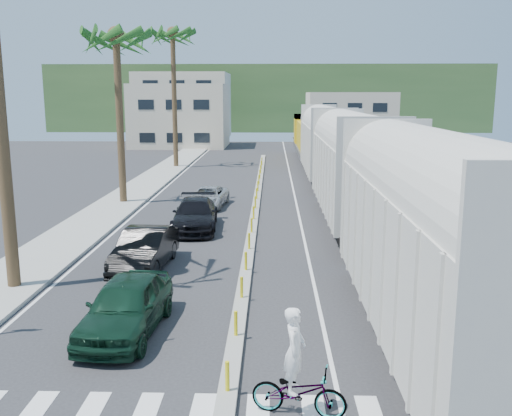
# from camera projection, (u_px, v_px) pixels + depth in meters

# --- Properties ---
(ground) EXTENTS (140.00, 140.00, 0.00)m
(ground) POSITION_uv_depth(u_px,v_px,m) (231.00, 375.00, 13.81)
(ground) COLOR #28282B
(ground) RESTS_ON ground
(sidewalk) EXTENTS (3.00, 90.00, 0.15)m
(sidewalk) POSITION_uv_depth(u_px,v_px,m) (132.00, 194.00, 38.54)
(sidewalk) COLOR gray
(sidewalk) RESTS_ON ground
(rails) EXTENTS (1.56, 100.00, 0.06)m
(rails) POSITION_uv_depth(u_px,v_px,m) (328.00, 188.00, 41.11)
(rails) COLOR black
(rails) RESTS_ON ground
(median) EXTENTS (0.45, 60.00, 0.85)m
(median) POSITION_uv_depth(u_px,v_px,m) (255.00, 209.00, 33.36)
(median) COLOR gray
(median) RESTS_ON ground
(lane_markings) EXTENTS (9.42, 90.00, 0.01)m
(lane_markings) POSITION_uv_depth(u_px,v_px,m) (226.00, 196.00, 38.37)
(lane_markings) COLOR silver
(lane_markings) RESTS_ON ground
(freight_train) EXTENTS (3.00, 60.94, 5.85)m
(freight_train) POSITION_uv_depth(u_px,v_px,m) (339.00, 158.00, 34.49)
(freight_train) COLOR beige
(freight_train) RESTS_ON ground
(palm_trees) EXTENTS (3.50, 37.20, 13.75)m
(palm_trees) POSITION_uv_depth(u_px,v_px,m) (122.00, 25.00, 34.18)
(palm_trees) COLOR brown
(palm_trees) RESTS_ON ground
(buildings) EXTENTS (38.00, 27.00, 10.00)m
(buildings) POSITION_uv_depth(u_px,v_px,m) (222.00, 111.00, 83.38)
(buildings) COLOR beige
(buildings) RESTS_ON ground
(hillside) EXTENTS (80.00, 20.00, 12.00)m
(hillside) POSITION_uv_depth(u_px,v_px,m) (267.00, 98.00, 110.67)
(hillside) COLOR #385628
(hillside) RESTS_ON ground
(car_lead) EXTENTS (2.47, 4.95, 1.61)m
(car_lead) POSITION_uv_depth(u_px,v_px,m) (126.00, 306.00, 16.13)
(car_lead) COLOR black
(car_lead) RESTS_ON ground
(car_second) EXTENTS (2.21, 4.96, 1.57)m
(car_second) POSITION_uv_depth(u_px,v_px,m) (145.00, 249.00, 22.11)
(car_second) COLOR black
(car_second) RESTS_ON ground
(car_third) EXTENTS (2.81, 5.55, 1.53)m
(car_third) POSITION_uv_depth(u_px,v_px,m) (195.00, 215.00, 28.58)
(car_third) COLOR black
(car_third) RESTS_ON ground
(car_rear) EXTENTS (2.85, 4.74, 1.21)m
(car_rear) POSITION_uv_depth(u_px,v_px,m) (208.00, 197.00, 34.44)
(car_rear) COLOR #B2B5B8
(car_rear) RESTS_ON ground
(cyclist) EXTENTS (1.56, 2.32, 2.40)m
(cyclist) POSITION_uv_depth(u_px,v_px,m) (298.00, 382.00, 11.95)
(cyclist) COLOR #9EA0A5
(cyclist) RESTS_ON ground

